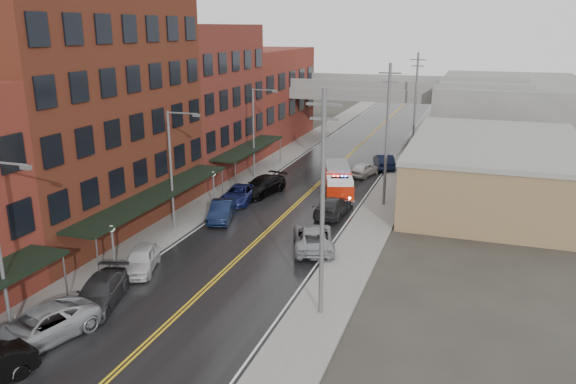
% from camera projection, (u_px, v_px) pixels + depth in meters
% --- Properties ---
extents(road, '(11.00, 160.00, 0.02)m').
position_uv_depth(road, '(285.00, 215.00, 45.83)').
color(road, black).
rests_on(road, ground).
extents(sidewalk_left, '(3.00, 160.00, 0.15)m').
position_uv_depth(sidewalk_left, '(205.00, 205.00, 48.07)').
color(sidewalk_left, slate).
rests_on(sidewalk_left, ground).
extents(sidewalk_right, '(3.00, 160.00, 0.15)m').
position_uv_depth(sidewalk_right, '(374.00, 224.00, 43.55)').
color(sidewalk_right, slate).
rests_on(sidewalk_right, ground).
extents(curb_left, '(0.30, 160.00, 0.15)m').
position_uv_depth(curb_left, '(222.00, 207.00, 47.56)').
color(curb_left, gray).
rests_on(curb_left, ground).
extents(curb_right, '(0.30, 160.00, 0.15)m').
position_uv_depth(curb_right, '(353.00, 221.00, 44.06)').
color(curb_right, gray).
rests_on(curb_right, ground).
extents(brick_building_b, '(9.00, 20.00, 18.00)m').
position_uv_depth(brick_building_b, '(82.00, 109.00, 41.05)').
color(brick_building_b, '#532016').
rests_on(brick_building_b, ground).
extents(brick_building_c, '(9.00, 15.00, 15.00)m').
position_uv_depth(brick_building_c, '(196.00, 101.00, 57.36)').
color(brick_building_c, maroon).
rests_on(brick_building_c, ground).
extents(brick_building_far, '(9.00, 20.00, 12.00)m').
position_uv_depth(brick_building_far, '(259.00, 96.00, 73.67)').
color(brick_building_far, maroon).
rests_on(brick_building_far, ground).
extents(tan_building, '(14.00, 22.00, 5.00)m').
position_uv_depth(tan_building, '(494.00, 172.00, 49.24)').
color(tan_building, '#92734E').
rests_on(tan_building, ground).
extents(right_far_block, '(18.00, 30.00, 8.00)m').
position_uv_depth(right_far_block, '(509.00, 110.00, 75.43)').
color(right_far_block, slate).
rests_on(right_far_block, ground).
extents(awning_1, '(2.60, 18.00, 3.09)m').
position_uv_depth(awning_1, '(157.00, 195.00, 40.95)').
color(awning_1, black).
rests_on(awning_1, ground).
extents(awning_2, '(2.60, 13.00, 3.09)m').
position_uv_depth(awning_2, '(249.00, 148.00, 56.84)').
color(awning_2, black).
rests_on(awning_2, ground).
extents(globe_lamp_1, '(0.44, 0.44, 3.12)m').
position_uv_depth(globe_lamp_1, '(112.00, 238.00, 34.46)').
color(globe_lamp_1, '#59595B').
rests_on(globe_lamp_1, ground).
extents(globe_lamp_2, '(0.44, 0.44, 3.12)m').
position_uv_depth(globe_lamp_2, '(213.00, 181.00, 47.16)').
color(globe_lamp_2, '#59595B').
rests_on(globe_lamp_2, ground).
extents(street_lamp_0, '(2.64, 0.22, 9.00)m').
position_uv_depth(street_lamp_0, '(1.00, 238.00, 26.43)').
color(street_lamp_0, '#59595B').
rests_on(street_lamp_0, ground).
extents(street_lamp_1, '(2.64, 0.22, 9.00)m').
position_uv_depth(street_lamp_1, '(174.00, 163.00, 40.95)').
color(street_lamp_1, '#59595B').
rests_on(street_lamp_1, ground).
extents(street_lamp_2, '(2.64, 0.22, 9.00)m').
position_uv_depth(street_lamp_2, '(256.00, 128.00, 55.47)').
color(street_lamp_2, '#59595B').
rests_on(street_lamp_2, ground).
extents(utility_pole_0, '(1.80, 0.24, 12.00)m').
position_uv_depth(utility_pole_0, '(322.00, 202.00, 28.20)').
color(utility_pole_0, '#59595B').
rests_on(utility_pole_0, ground).
extents(utility_pole_1, '(1.80, 0.24, 12.00)m').
position_uv_depth(utility_pole_1, '(387.00, 133.00, 46.35)').
color(utility_pole_1, '#59595B').
rests_on(utility_pole_1, ground).
extents(utility_pole_2, '(1.80, 0.24, 12.00)m').
position_uv_depth(utility_pole_2, '(415.00, 103.00, 64.51)').
color(utility_pole_2, '#59595B').
rests_on(utility_pole_2, ground).
extents(overpass, '(40.00, 10.00, 7.50)m').
position_uv_depth(overpass, '(365.00, 97.00, 73.18)').
color(overpass, slate).
rests_on(overpass, ground).
extents(fire_truck, '(4.61, 7.71, 2.68)m').
position_uv_depth(fire_truck, '(338.00, 180.00, 50.66)').
color(fire_truck, '#B31C08').
rests_on(fire_truck, ground).
extents(parked_car_left_2, '(4.30, 6.43, 1.64)m').
position_uv_depth(parked_car_left_2, '(37.00, 328.00, 27.05)').
color(parked_car_left_2, '#93969A').
rests_on(parked_car_left_2, ground).
extents(parked_car_left_3, '(3.49, 5.57, 1.51)m').
position_uv_depth(parked_car_left_3, '(100.00, 292.00, 30.85)').
color(parked_car_left_3, '#252628').
rests_on(parked_car_left_3, ground).
extents(parked_car_left_4, '(3.15, 4.76, 1.50)m').
position_uv_depth(parked_car_left_4, '(141.00, 259.00, 35.19)').
color(parked_car_left_4, silver).
rests_on(parked_car_left_4, ground).
extents(parked_car_left_5, '(2.81, 4.93, 1.54)m').
position_uv_depth(parked_car_left_5, '(222.00, 211.00, 44.38)').
color(parked_car_left_5, black).
rests_on(parked_car_left_5, ground).
extents(parked_car_left_6, '(2.87, 5.38, 1.44)m').
position_uv_depth(parked_car_left_6, '(239.00, 194.00, 48.96)').
color(parked_car_left_6, '#151C51').
rests_on(parked_car_left_6, ground).
extents(parked_car_left_7, '(3.52, 6.03, 1.64)m').
position_uv_depth(parked_car_left_7, '(262.00, 186.00, 51.16)').
color(parked_car_left_7, black).
rests_on(parked_car_left_7, ground).
extents(parked_car_right_0, '(4.38, 6.34, 1.61)m').
position_uv_depth(parked_car_right_0, '(313.00, 238.00, 38.68)').
color(parked_car_right_0, gray).
rests_on(parked_car_right_0, ground).
extents(parked_car_right_1, '(2.29, 5.34, 1.53)m').
position_uv_depth(parked_car_right_1, '(333.00, 206.00, 45.52)').
color(parked_car_right_1, black).
rests_on(parked_car_right_1, ground).
extents(parked_car_right_2, '(2.81, 4.48, 1.42)m').
position_uv_depth(parked_car_right_2, '(364.00, 169.00, 57.60)').
color(parked_car_right_2, white).
rests_on(parked_car_right_2, ground).
extents(parked_car_right_3, '(3.19, 5.22, 1.62)m').
position_uv_depth(parked_car_right_3, '(384.00, 161.00, 60.53)').
color(parked_car_right_3, black).
rests_on(parked_car_right_3, ground).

